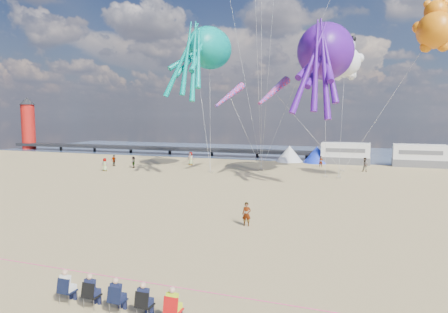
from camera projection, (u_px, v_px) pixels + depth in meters
ground at (190, 245)px, 21.40m from camera, size 120.00×120.00×0.00m
water at (315, 153)px, 72.91m from camera, size 120.00×120.00×0.00m
pier at (150, 148)px, 71.88m from camera, size 60.00×3.00×0.50m
lighthouse at (28, 127)px, 80.88m from camera, size 2.60×2.60×9.00m
motorhome_0 at (345, 153)px, 56.70m from camera, size 6.60×2.50×3.00m
motorhome_1 at (419, 156)px, 53.52m from camera, size 6.60×2.50×3.00m
tent_white at (289, 154)px, 59.41m from camera, size 4.00×4.00×2.40m
tent_blue at (317, 155)px, 58.07m from camera, size 4.00×4.00×2.40m
spectator_row at (118, 294)px, 14.11m from camera, size 6.10×0.90×1.30m
rope_line at (141, 281)px, 16.72m from camera, size 34.00×0.03×0.03m
standing_person at (247, 214)px, 25.07m from camera, size 0.60×0.44×1.51m
beachgoer_0 at (191, 158)px, 55.50m from camera, size 0.68×0.46×1.82m
beachgoer_1 at (365, 165)px, 48.70m from camera, size 0.96×0.74×1.75m
beachgoer_3 at (114, 160)px, 54.25m from camera, size 0.78×1.10×1.55m
beachgoer_4 at (133, 162)px, 52.61m from camera, size 0.71×0.95×1.50m
beachgoer_5 at (321, 162)px, 53.00m from camera, size 1.39×0.48×1.49m
beachgoer_6 at (105, 164)px, 49.53m from camera, size 0.68×0.54×1.63m
sandbag_a at (211, 172)px, 48.24m from camera, size 0.50×0.35×0.22m
sandbag_b at (325, 176)px, 44.57m from camera, size 0.50×0.35×0.22m
sandbag_c at (339, 178)px, 43.75m from camera, size 0.50×0.35×0.22m
sandbag_d at (342, 171)px, 49.02m from camera, size 0.50×0.35×0.22m
sandbag_e at (261, 170)px, 49.98m from camera, size 0.50×0.35×0.22m
kite_octopus_teal at (210, 48)px, 47.68m from camera, size 6.75×10.82×11.49m
kite_octopus_purple at (326, 52)px, 42.84m from camera, size 4.97×11.16×12.64m
kite_panda at (345, 62)px, 46.84m from camera, size 5.11×4.91×6.16m
kite_teddy_orange at (435, 30)px, 37.00m from camera, size 5.22×5.08×5.80m
windsock_left at (196, 54)px, 50.01m from camera, size 1.37×6.87×6.83m
windsock_mid at (274, 91)px, 43.86m from camera, size 2.80×6.69×6.67m
windsock_right at (229, 95)px, 46.69m from camera, size 2.73×5.41×5.43m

